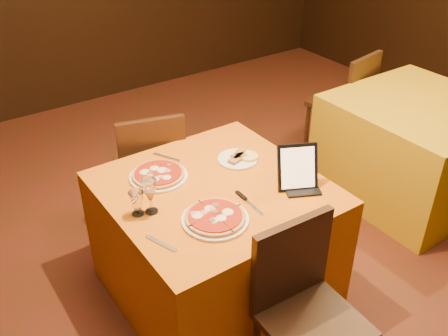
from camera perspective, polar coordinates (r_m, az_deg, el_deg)
floor at (r=3.11m, az=10.83°, el=-14.81°), size 6.00×7.00×0.01m
main_table at (r=2.87m, az=-1.06°, el=-8.35°), size 1.10×1.10×0.75m
side_table at (r=4.00m, az=20.87°, el=2.09°), size 1.10×1.10×0.75m
chair_main_near at (r=2.38m, az=10.23°, el=-17.13°), size 0.42×0.42×0.91m
chair_main_far at (r=3.38m, az=-8.52°, el=-0.05°), size 0.47×0.47×0.91m
chair_side_far at (r=4.38m, az=13.03°, el=7.29°), size 0.42×0.42×0.91m
pizza_near at (r=2.40m, az=-1.02°, el=-5.76°), size 0.33×0.33×0.03m
pizza_far at (r=2.73m, az=-7.50°, el=-0.83°), size 0.32×0.32×0.03m
cutlet_dish at (r=2.86m, az=1.58°, el=1.11°), size 0.23×0.23×0.03m
wine_glass at (r=2.43m, az=-8.42°, el=-3.19°), size 0.08×0.08×0.19m
water_glass at (r=2.45m, az=-9.93°, el=-3.98°), size 0.09×0.09×0.13m
tablet at (r=2.61m, az=8.39°, el=0.12°), size 0.23×0.18×0.24m
knife at (r=2.51m, az=3.09°, el=-4.20°), size 0.02×0.20×0.01m
fork_near at (r=2.30m, az=-7.19°, el=-8.52°), size 0.08×0.18×0.01m
fork_far at (r=2.91m, az=-6.60°, el=1.23°), size 0.10×0.17×0.01m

